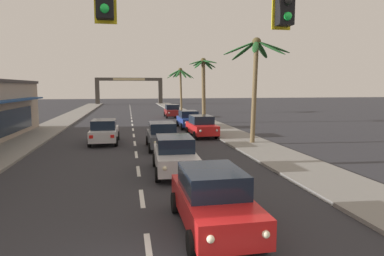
{
  "coord_description": "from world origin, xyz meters",
  "views": [
    {
      "loc": [
        -0.42,
        -5.93,
        3.94
      ],
      "look_at": [
        2.25,
        8.0,
        2.2
      ],
      "focal_mm": 31.34,
      "sensor_mm": 36.0,
      "label": 1
    }
  ],
  "objects_px": {
    "sedan_parked_nearest_kerb": "(189,119)",
    "town_gateway_arch": "(129,87)",
    "sedan_oncoming_far": "(104,131)",
    "palm_right_second": "(256,66)",
    "palm_right_third": "(204,79)",
    "traffic_signal_mast": "(293,33)",
    "sedan_fifth_in_queue": "(162,135)",
    "sedan_lead_at_stop_bar": "(213,199)",
    "sedan_parked_far_kerb": "(202,126)",
    "palm_right_farthest": "(180,78)",
    "sedan_parked_mid_kerb": "(172,111)",
    "sedan_third_in_queue": "(175,155)"
  },
  "relations": [
    {
      "from": "sedan_parked_nearest_kerb",
      "to": "town_gateway_arch",
      "type": "height_order",
      "value": "town_gateway_arch"
    },
    {
      "from": "sedan_oncoming_far",
      "to": "sedan_parked_nearest_kerb",
      "type": "distance_m",
      "value": 10.56
    },
    {
      "from": "palm_right_second",
      "to": "palm_right_third",
      "type": "height_order",
      "value": "palm_right_second"
    },
    {
      "from": "traffic_signal_mast",
      "to": "palm_right_third",
      "type": "distance_m",
      "value": 29.62
    },
    {
      "from": "sedan_fifth_in_queue",
      "to": "town_gateway_arch",
      "type": "bearing_deg",
      "value": 91.69
    },
    {
      "from": "sedan_lead_at_stop_bar",
      "to": "sedan_parked_far_kerb",
      "type": "relative_size",
      "value": 0.99
    },
    {
      "from": "sedan_lead_at_stop_bar",
      "to": "traffic_signal_mast",
      "type": "bearing_deg",
      "value": -59.46
    },
    {
      "from": "traffic_signal_mast",
      "to": "sedan_lead_at_stop_bar",
      "type": "xyz_separation_m",
      "value": [
        -1.19,
        2.02,
        -4.21
      ]
    },
    {
      "from": "sedan_parked_nearest_kerb",
      "to": "palm_right_farthest",
      "type": "xyz_separation_m",
      "value": [
        2.14,
        18.59,
        4.39
      ]
    },
    {
      "from": "sedan_parked_nearest_kerb",
      "to": "palm_right_farthest",
      "type": "distance_m",
      "value": 19.22
    },
    {
      "from": "sedan_fifth_in_queue",
      "to": "palm_right_second",
      "type": "bearing_deg",
      "value": 3.34
    },
    {
      "from": "sedan_lead_at_stop_bar",
      "to": "sedan_parked_mid_kerb",
      "type": "distance_m",
      "value": 34.8
    },
    {
      "from": "sedan_third_in_queue",
      "to": "sedan_oncoming_far",
      "type": "distance_m",
      "value": 9.78
    },
    {
      "from": "sedan_third_in_queue",
      "to": "palm_right_farthest",
      "type": "height_order",
      "value": "palm_right_farthest"
    },
    {
      "from": "sedan_third_in_queue",
      "to": "sedan_parked_mid_kerb",
      "type": "height_order",
      "value": "same"
    },
    {
      "from": "sedan_third_in_queue",
      "to": "sedan_oncoming_far",
      "type": "relative_size",
      "value": 1.01
    },
    {
      "from": "traffic_signal_mast",
      "to": "town_gateway_arch",
      "type": "height_order",
      "value": "traffic_signal_mast"
    },
    {
      "from": "sedan_third_in_queue",
      "to": "sedan_parked_nearest_kerb",
      "type": "bearing_deg",
      "value": 77.62
    },
    {
      "from": "sedan_parked_nearest_kerb",
      "to": "sedan_parked_mid_kerb",
      "type": "xyz_separation_m",
      "value": [
        -0.04,
        11.75,
        0.0
      ]
    },
    {
      "from": "traffic_signal_mast",
      "to": "town_gateway_arch",
      "type": "distance_m",
      "value": 72.52
    },
    {
      "from": "sedan_parked_mid_kerb",
      "to": "sedan_oncoming_far",
      "type": "bearing_deg",
      "value": -110.81
    },
    {
      "from": "sedan_parked_mid_kerb",
      "to": "palm_right_third",
      "type": "bearing_deg",
      "value": -71.35
    },
    {
      "from": "palm_right_farthest",
      "to": "town_gateway_arch",
      "type": "xyz_separation_m",
      "value": [
        -7.44,
        28.96,
        -1.24
      ]
    },
    {
      "from": "palm_right_second",
      "to": "town_gateway_arch",
      "type": "xyz_separation_m",
      "value": [
        -8.13,
        57.48,
        -1.34
      ]
    },
    {
      "from": "sedan_third_in_queue",
      "to": "sedan_parked_nearest_kerb",
      "type": "xyz_separation_m",
      "value": [
        3.64,
        16.6,
        0.0
      ]
    },
    {
      "from": "sedan_fifth_in_queue",
      "to": "palm_right_second",
      "type": "distance_m",
      "value": 7.84
    },
    {
      "from": "sedan_third_in_queue",
      "to": "palm_right_second",
      "type": "xyz_separation_m",
      "value": [
        6.48,
        6.66,
        4.49
      ]
    },
    {
      "from": "palm_right_second",
      "to": "sedan_third_in_queue",
      "type": "bearing_deg",
      "value": -134.21
    },
    {
      "from": "traffic_signal_mast",
      "to": "palm_right_third",
      "type": "height_order",
      "value": "traffic_signal_mast"
    },
    {
      "from": "palm_right_farthest",
      "to": "sedan_fifth_in_queue",
      "type": "bearing_deg",
      "value": -101.21
    },
    {
      "from": "palm_right_second",
      "to": "sedan_parked_far_kerb",
      "type": "bearing_deg",
      "value": 123.61
    },
    {
      "from": "traffic_signal_mast",
      "to": "sedan_third_in_queue",
      "type": "bearing_deg",
      "value": 99.48
    },
    {
      "from": "sedan_parked_mid_kerb",
      "to": "palm_right_second",
      "type": "distance_m",
      "value": 22.34
    },
    {
      "from": "sedan_parked_far_kerb",
      "to": "palm_right_farthest",
      "type": "xyz_separation_m",
      "value": [
        2.11,
        24.3,
        4.39
      ]
    },
    {
      "from": "sedan_oncoming_far",
      "to": "palm_right_third",
      "type": "xyz_separation_m",
      "value": [
        9.84,
        11.89,
        4.0
      ]
    },
    {
      "from": "sedan_lead_at_stop_bar",
      "to": "town_gateway_arch",
      "type": "xyz_separation_m",
      "value": [
        -1.85,
        70.43,
        3.15
      ]
    },
    {
      "from": "sedan_lead_at_stop_bar",
      "to": "sedan_third_in_queue",
      "type": "relative_size",
      "value": 0.99
    },
    {
      "from": "sedan_fifth_in_queue",
      "to": "palm_right_farthest",
      "type": "relative_size",
      "value": 0.65
    },
    {
      "from": "sedan_lead_at_stop_bar",
      "to": "sedan_fifth_in_queue",
      "type": "relative_size",
      "value": 1.0
    },
    {
      "from": "traffic_signal_mast",
      "to": "sedan_parked_mid_kerb",
      "type": "bearing_deg",
      "value": 86.54
    },
    {
      "from": "sedan_oncoming_far",
      "to": "palm_right_farthest",
      "type": "distance_m",
      "value": 28.17
    },
    {
      "from": "sedan_parked_mid_kerb",
      "to": "palm_right_third",
      "type": "relative_size",
      "value": 0.63
    },
    {
      "from": "palm_right_farthest",
      "to": "sedan_oncoming_far",
      "type": "bearing_deg",
      "value": -110.01
    },
    {
      "from": "sedan_oncoming_far",
      "to": "sedan_parked_far_kerb",
      "type": "bearing_deg",
      "value": 13.97
    },
    {
      "from": "sedan_fifth_in_queue",
      "to": "sedan_parked_nearest_kerb",
      "type": "bearing_deg",
      "value": 70.83
    },
    {
      "from": "sedan_parked_nearest_kerb",
      "to": "palm_right_farthest",
      "type": "bearing_deg",
      "value": 83.43
    },
    {
      "from": "sedan_fifth_in_queue",
      "to": "sedan_lead_at_stop_bar",
      "type": "bearing_deg",
      "value": -89.38
    },
    {
      "from": "traffic_signal_mast",
      "to": "sedan_parked_nearest_kerb",
      "type": "bearing_deg",
      "value": 84.82
    },
    {
      "from": "sedan_third_in_queue",
      "to": "town_gateway_arch",
      "type": "bearing_deg",
      "value": 91.48
    },
    {
      "from": "town_gateway_arch",
      "to": "palm_right_second",
      "type": "bearing_deg",
      "value": -81.95
    }
  ]
}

